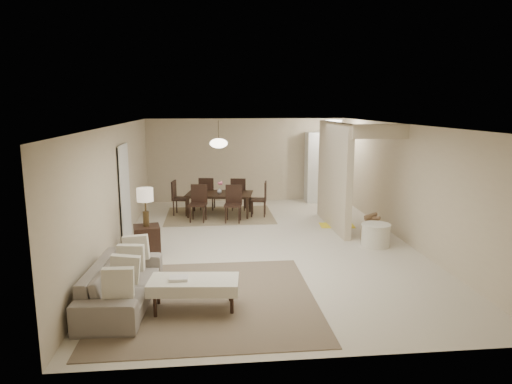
{
  "coord_description": "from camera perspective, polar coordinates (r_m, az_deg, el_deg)",
  "views": [
    {
      "loc": [
        -1.14,
        -9.23,
        2.88
      ],
      "look_at": [
        -0.15,
        0.36,
        1.05
      ],
      "focal_mm": 32.0,
      "sensor_mm": 36.0,
      "label": 1
    }
  ],
  "objects": [
    {
      "name": "vase",
      "position": [
        12.04,
        -4.6,
        0.16
      ],
      "size": [
        0.15,
        0.15,
        0.14
      ],
      "primitive_type": "imported",
      "rotation": [
        0.0,
        0.0,
        -0.13
      ],
      "color": "silver",
      "rests_on": "dining_table"
    },
    {
      "name": "floor",
      "position": [
        9.73,
        1.13,
        -6.46
      ],
      "size": [
        9.0,
        9.0,
        0.0
      ],
      "primitive_type": "plane",
      "color": "beige",
      "rests_on": "ground"
    },
    {
      "name": "dining_table",
      "position": [
        12.12,
        -4.58,
        -1.56
      ],
      "size": [
        1.85,
        1.24,
        0.6
      ],
      "primitive_type": "imported",
      "rotation": [
        0.0,
        0.0,
        -0.17
      ],
      "color": "black",
      "rests_on": "dining_rug"
    },
    {
      "name": "yellow_mat",
      "position": [
        11.32,
        10.07,
        -4.12
      ],
      "size": [
        0.87,
        0.58,
        0.01
      ],
      "primitive_type": "cube",
      "rotation": [
        0.0,
        0.0,
        -0.1
      ],
      "color": "yellow",
      "rests_on": "floor"
    },
    {
      "name": "living_rug",
      "position": [
        7.1,
        -5.96,
        -13.2
      ],
      "size": [
        3.2,
        3.2,
        0.01
      ],
      "primitive_type": "cube",
      "color": "brown",
      "rests_on": "floor"
    },
    {
      "name": "dining_chairs",
      "position": [
        12.08,
        -4.59,
        -0.82
      ],
      "size": [
        2.51,
        1.98,
        0.92
      ],
      "color": "black",
      "rests_on": "dining_rug"
    },
    {
      "name": "doorway",
      "position": [
        10.17,
        -16.13,
        -0.22
      ],
      "size": [
        0.04,
        0.9,
        2.04
      ],
      "primitive_type": "cube",
      "color": "black",
      "rests_on": "floor"
    },
    {
      "name": "pantry_cabinet",
      "position": [
        13.94,
        8.7,
        3.1
      ],
      "size": [
        1.2,
        0.55,
        2.1
      ],
      "primitive_type": "cube",
      "color": "white",
      "rests_on": "floor"
    },
    {
      "name": "sofa",
      "position": [
        7.1,
        -16.39,
        -10.91
      ],
      "size": [
        2.19,
        0.97,
        0.62
      ],
      "primitive_type": "imported",
      "rotation": [
        0.0,
        0.0,
        1.51
      ],
      "color": "gray",
      "rests_on": "floor"
    },
    {
      "name": "wicker_basket",
      "position": [
        10.22,
        14.25,
        -4.85
      ],
      "size": [
        0.54,
        0.54,
        0.38
      ],
      "primitive_type": "cylinder",
      "rotation": [
        0.0,
        0.0,
        -0.24
      ],
      "color": "olive",
      "rests_on": "floor"
    },
    {
      "name": "left_wall",
      "position": [
        9.55,
        -17.01,
        0.45
      ],
      "size": [
        0.0,
        9.0,
        9.0
      ],
      "primitive_type": "plane",
      "rotation": [
        1.57,
        0.0,
        1.57
      ],
      "color": "#C7B497",
      "rests_on": "floor"
    },
    {
      "name": "round_pouf",
      "position": [
        9.83,
        14.72,
        -5.23
      ],
      "size": [
        0.6,
        0.6,
        0.47
      ],
      "primitive_type": "cylinder",
      "color": "silver",
      "rests_on": "floor"
    },
    {
      "name": "partition",
      "position": [
        11.0,
        9.71,
        2.08
      ],
      "size": [
        0.15,
        2.5,
        2.5
      ],
      "primitive_type": "cube",
      "color": "#C7B497",
      "rests_on": "floor"
    },
    {
      "name": "dining_rug",
      "position": [
        12.18,
        -4.56,
        -2.92
      ],
      "size": [
        2.8,
        2.1,
        0.01
      ],
      "primitive_type": "cube",
      "color": "#867153",
      "rests_on": "floor"
    },
    {
      "name": "flush_light",
      "position": [
        12.9,
        9.72,
        8.74
      ],
      "size": [
        0.44,
        0.44,
        0.05
      ],
      "primitive_type": "cylinder",
      "color": "white",
      "rests_on": "ceiling"
    },
    {
      "name": "table_lamp",
      "position": [
        9.12,
        -13.69,
        -0.75
      ],
      "size": [
        0.32,
        0.32,
        0.76
      ],
      "color": "#47361E",
      "rests_on": "side_table"
    },
    {
      "name": "right_wall",
      "position": [
        10.24,
        18.06,
        1.06
      ],
      "size": [
        0.0,
        9.0,
        9.0
      ],
      "primitive_type": "plane",
      "rotation": [
        1.57,
        0.0,
        -1.57
      ],
      "color": "#C7B497",
      "rests_on": "floor"
    },
    {
      "name": "back_wall",
      "position": [
        13.87,
        -1.11,
        4.01
      ],
      "size": [
        6.0,
        0.0,
        6.0
      ],
      "primitive_type": "plane",
      "rotation": [
        1.57,
        0.0,
        0.0
      ],
      "color": "#C7B497",
      "rests_on": "floor"
    },
    {
      "name": "side_table",
      "position": [
        9.32,
        -13.47,
        -5.79
      ],
      "size": [
        0.58,
        0.58,
        0.55
      ],
      "primitive_type": "cube",
      "rotation": [
        0.0,
        0.0,
        0.18
      ],
      "color": "black",
      "rests_on": "floor"
    },
    {
      "name": "ottoman_bench",
      "position": [
        6.69,
        -7.77,
        -11.45
      ],
      "size": [
        1.32,
        0.7,
        0.45
      ],
      "rotation": [
        0.0,
        0.0,
        -0.09
      ],
      "color": "silver",
      "rests_on": "living_rug"
    },
    {
      "name": "pendant_light",
      "position": [
        11.88,
        -4.69,
        6.09
      ],
      "size": [
        0.46,
        0.46,
        0.71
      ],
      "color": "#47361E",
      "rests_on": "ceiling"
    },
    {
      "name": "ceiling",
      "position": [
        9.3,
        1.19,
        8.41
      ],
      "size": [
        9.0,
        9.0,
        0.0
      ],
      "primitive_type": "plane",
      "rotation": [
        3.14,
        0.0,
        0.0
      ],
      "color": "white",
      "rests_on": "back_wall"
    }
  ]
}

